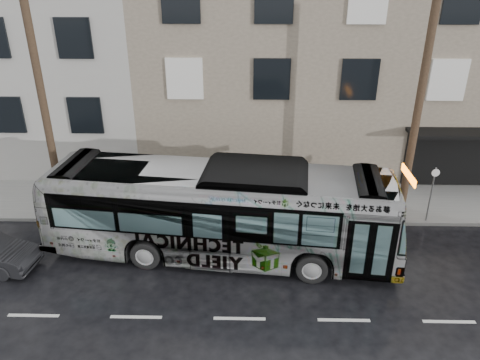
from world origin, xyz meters
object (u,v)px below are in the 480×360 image
object	(u,v)px
utility_pole_rear	(45,114)
sign_post	(431,195)
utility_pole_front	(417,116)
bus	(220,211)

from	to	relation	value
utility_pole_rear	sign_post	xyz separation A→B (m)	(15.10, 0.00, -3.30)
utility_pole_front	bus	world-z (taller)	utility_pole_front
utility_pole_front	bus	xyz separation A→B (m)	(-7.28, -2.24, -2.88)
sign_post	utility_pole_rear	bearing A→B (deg)	180.00
utility_pole_front	utility_pole_rear	world-z (taller)	same
utility_pole_front	sign_post	bearing A→B (deg)	0.00
utility_pole_rear	sign_post	bearing A→B (deg)	0.00
utility_pole_front	sign_post	size ratio (longest dim) A/B	3.75
utility_pole_front	utility_pole_rear	bearing A→B (deg)	180.00
utility_pole_rear	sign_post	world-z (taller)	utility_pole_rear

